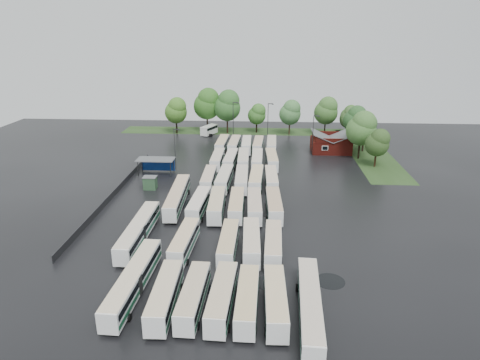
# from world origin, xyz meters

# --- Properties ---
(ground) EXTENTS (160.00, 160.00, 0.00)m
(ground) POSITION_xyz_m (0.00, 0.00, 0.00)
(ground) COLOR black
(ground) RESTS_ON ground
(brick_building) EXTENTS (10.07, 8.60, 5.39)m
(brick_building) POSITION_xyz_m (24.00, 42.77, 1.87)
(brick_building) COLOR maroon
(brick_building) RESTS_ON ground
(wash_shed) EXTENTS (8.20, 4.20, 3.58)m
(wash_shed) POSITION_xyz_m (-17.20, 22.02, 2.99)
(wash_shed) COLOR #2D2D30
(wash_shed) RESTS_ON ground
(utility_hut) EXTENTS (2.70, 2.20, 2.62)m
(utility_hut) POSITION_xyz_m (-16.20, 12.60, 1.32)
(utility_hut) COLOR #28482C
(utility_hut) RESTS_ON ground
(grass_strip_north) EXTENTS (80.00, 10.00, 0.01)m
(grass_strip_north) POSITION_xyz_m (2.00, 64.80, 0.01)
(grass_strip_north) COLOR #233D17
(grass_strip_north) RESTS_ON ground
(grass_strip_east) EXTENTS (10.00, 50.00, 0.01)m
(grass_strip_east) POSITION_xyz_m (34.00, 42.80, 0.01)
(grass_strip_east) COLOR #233D17
(grass_strip_east) RESTS_ON ground
(west_fence) EXTENTS (0.10, 50.00, 1.20)m
(west_fence) POSITION_xyz_m (-22.20, 8.00, 0.60)
(west_fence) COLOR #2D2D30
(west_fence) RESTS_ON ground
(bus_r0c0) EXTENTS (2.74, 11.58, 3.21)m
(bus_r0c0) POSITION_xyz_m (-4.38, -25.87, 1.76)
(bus_r0c0) COLOR white
(bus_r0c0) RESTS_ON ground
(bus_r0c1) EXTENTS (2.64, 11.16, 3.09)m
(bus_r0c1) POSITION_xyz_m (-1.12, -25.69, 1.70)
(bus_r0c1) COLOR white
(bus_r0c1) RESTS_ON ground
(bus_r0c2) EXTENTS (2.89, 11.50, 3.18)m
(bus_r0c2) POSITION_xyz_m (2.20, -25.78, 1.75)
(bus_r0c2) COLOR white
(bus_r0c2) RESTS_ON ground
(bus_r0c3) EXTENTS (2.52, 11.05, 3.07)m
(bus_r0c3) POSITION_xyz_m (5.12, -26.00, 1.69)
(bus_r0c3) COLOR white
(bus_r0c3) RESTS_ON ground
(bus_r0c4) EXTENTS (2.70, 11.37, 3.15)m
(bus_r0c4) POSITION_xyz_m (8.30, -26.08, 1.73)
(bus_r0c4) COLOR white
(bus_r0c4) RESTS_ON ground
(bus_r1c0) EXTENTS (2.88, 11.10, 3.06)m
(bus_r1c0) POSITION_xyz_m (-4.58, -12.54, 1.68)
(bus_r1c0) COLOR white
(bus_r1c0) RESTS_ON ground
(bus_r1c2) EXTENTS (2.46, 11.03, 3.06)m
(bus_r1c2) POSITION_xyz_m (1.82, -12.66, 1.68)
(bus_r1c2) COLOR white
(bus_r1c2) RESTS_ON ground
(bus_r1c3) EXTENTS (2.83, 11.34, 3.13)m
(bus_r1c3) POSITION_xyz_m (5.10, -12.19, 1.72)
(bus_r1c3) COLOR white
(bus_r1c3) RESTS_ON ground
(bus_r1c4) EXTENTS (2.60, 11.10, 3.08)m
(bus_r1c4) POSITION_xyz_m (8.23, -12.62, 1.69)
(bus_r1c4) COLOR white
(bus_r1c4) RESTS_ON ground
(bus_r2c0) EXTENTS (2.92, 11.30, 3.12)m
(bus_r2c0) POSITION_xyz_m (-4.57, 1.25, 1.71)
(bus_r2c0) COLOR white
(bus_r2c0) RESTS_ON ground
(bus_r2c1) EXTENTS (2.85, 11.62, 3.21)m
(bus_r2c1) POSITION_xyz_m (-1.40, 1.01, 1.77)
(bus_r2c1) COLOR white
(bus_r2c1) RESTS_ON ground
(bus_r2c2) EXTENTS (2.62, 11.28, 3.13)m
(bus_r2c2) POSITION_xyz_m (2.06, 1.19, 1.72)
(bus_r2c2) COLOR white
(bus_r2c2) RESTS_ON ground
(bus_r2c3) EXTENTS (2.89, 11.36, 3.14)m
(bus_r2c3) POSITION_xyz_m (5.16, 1.09, 1.72)
(bus_r2c3) COLOR white
(bus_r2c3) RESTS_ON ground
(bus_r2c4) EXTENTS (2.93, 11.59, 3.20)m
(bus_r2c4) POSITION_xyz_m (8.53, 1.38, 1.76)
(bus_r2c4) COLOR white
(bus_r2c4) RESTS_ON ground
(bus_r3c0) EXTENTS (2.51, 10.98, 3.05)m
(bus_r3c0) POSITION_xyz_m (-4.57, 14.69, 1.68)
(bus_r3c0) COLOR white
(bus_r3c0) RESTS_ON ground
(bus_r3c1) EXTENTS (2.87, 11.57, 3.20)m
(bus_r3c1) POSITION_xyz_m (-1.36, 14.65, 1.76)
(bus_r3c1) COLOR white
(bus_r3c1) RESTS_ON ground
(bus_r3c2) EXTENTS (2.76, 11.59, 3.21)m
(bus_r3c2) POSITION_xyz_m (2.19, 14.47, 1.77)
(bus_r3c2) COLOR white
(bus_r3c2) RESTS_ON ground
(bus_r3c3) EXTENTS (2.81, 11.62, 3.22)m
(bus_r3c3) POSITION_xyz_m (5.14, 14.75, 1.77)
(bus_r3c3) COLOR white
(bus_r3c3) RESTS_ON ground
(bus_r3c4) EXTENTS (2.72, 11.18, 3.09)m
(bus_r3c4) POSITION_xyz_m (8.21, 15.08, 1.70)
(bus_r3c4) COLOR white
(bus_r3c4) RESTS_ON ground
(bus_r4c0) EXTENTS (2.39, 11.21, 3.12)m
(bus_r4c0) POSITION_xyz_m (-4.26, 28.19, 1.72)
(bus_r4c0) COLOR white
(bus_r4c0) RESTS_ON ground
(bus_r4c1) EXTENTS (2.81, 11.26, 3.11)m
(bus_r4c1) POSITION_xyz_m (-1.16, 28.10, 1.71)
(bus_r4c1) COLOR white
(bus_r4c1) RESTS_ON ground
(bus_r4c2) EXTENTS (2.76, 11.54, 3.20)m
(bus_r4c2) POSITION_xyz_m (1.82, 28.32, 1.76)
(bus_r4c2) COLOR white
(bus_r4c2) RESTS_ON ground
(bus_r4c3) EXTENTS (2.45, 11.28, 3.14)m
(bus_r4c3) POSITION_xyz_m (5.04, 28.13, 1.72)
(bus_r4c3) COLOR white
(bus_r4c3) RESTS_ON ground
(bus_r4c4) EXTENTS (2.99, 11.51, 3.17)m
(bus_r4c4) POSITION_xyz_m (8.40, 28.64, 1.75)
(bus_r4c4) COLOR white
(bus_r4c4) RESTS_ON ground
(bus_r5c0) EXTENTS (2.82, 11.52, 3.19)m
(bus_r5c0) POSITION_xyz_m (-4.51, 41.92, 1.75)
(bus_r5c0) COLOR white
(bus_r5c0) RESTS_ON ground
(bus_r5c1) EXTENTS (2.79, 11.35, 3.14)m
(bus_r5c1) POSITION_xyz_m (-1.29, 41.75, 1.73)
(bus_r5c1) COLOR white
(bus_r5c1) RESTS_ON ground
(bus_r5c2) EXTENTS (2.54, 11.16, 3.10)m
(bus_r5c2) POSITION_xyz_m (1.94, 41.78, 1.70)
(bus_r5c2) COLOR white
(bus_r5c2) RESTS_ON ground
(bus_r5c3) EXTENTS (2.78, 11.09, 3.06)m
(bus_r5c3) POSITION_xyz_m (5.00, 41.78, 1.69)
(bus_r5c3) COLOR white
(bus_r5c3) RESTS_ON ground
(bus_r5c4) EXTENTS (2.61, 11.30, 3.13)m
(bus_r5c4) POSITION_xyz_m (8.49, 42.10, 1.72)
(bus_r5c4) COLOR white
(bus_r5c4) RESTS_ON ground
(artic_bus_west_a) EXTENTS (2.99, 16.79, 3.10)m
(artic_bus_west_a) POSITION_xyz_m (-8.93, -22.97, 1.72)
(artic_bus_west_a) COLOR white
(artic_bus_west_a) RESTS_ON ground
(artic_bus_west_b) EXTENTS (3.14, 17.26, 3.19)m
(artic_bus_west_b) POSITION_xyz_m (-9.01, 4.48, 1.77)
(artic_bus_west_b) COLOR white
(artic_bus_west_b) RESTS_ON ground
(artic_bus_west_c) EXTENTS (2.50, 16.89, 3.13)m
(artic_bus_west_c) POSITION_xyz_m (-12.15, -9.53, 1.74)
(artic_bus_west_c) COLOR white
(artic_bus_west_c) RESTS_ON ground
(artic_bus_east) EXTENTS (3.10, 16.52, 3.05)m
(artic_bus_east) POSITION_xyz_m (12.11, -26.62, 1.69)
(artic_bus_east) COLOR white
(artic_bus_east) RESTS_ON ground
(minibus) EXTENTS (4.80, 6.87, 2.82)m
(minibus) POSITION_xyz_m (-10.27, 59.48, 1.57)
(minibus) COLOR white
(minibus) RESTS_ON ground
(tree_north_0) EXTENTS (6.74, 6.74, 11.16)m
(tree_north_0) POSITION_xyz_m (-20.29, 60.68, 7.17)
(tree_north_0) COLOR black
(tree_north_0) RESTS_ON ground
(tree_north_1) EXTENTS (8.23, 8.23, 13.63)m
(tree_north_1) POSITION_xyz_m (-11.16, 63.71, 8.77)
(tree_north_1) COLOR #31221B
(tree_north_1) RESTS_ON ground
(tree_north_2) EXTENTS (8.09, 8.09, 13.40)m
(tree_north_2) POSITION_xyz_m (-4.73, 61.87, 8.62)
(tree_north_2) COLOR black
(tree_north_2) RESTS_ON ground
(tree_north_3) EXTENTS (5.50, 5.49, 9.10)m
(tree_north_3) POSITION_xyz_m (4.24, 63.22, 5.85)
(tree_north_3) COLOR black
(tree_north_3) RESTS_ON ground
(tree_north_4) EXTENTS (6.45, 6.45, 10.69)m
(tree_north_4) POSITION_xyz_m (14.25, 61.06, 6.88)
(tree_north_4) COLOR #3A2619
(tree_north_4) RESTS_ON ground
(tree_north_5) EXTENTS (7.06, 7.06, 11.69)m
(tree_north_5) POSITION_xyz_m (24.92, 61.15, 7.53)
(tree_north_5) COLOR black
(tree_north_5) RESTS_ON ground
(tree_north_6) EXTENTS (5.40, 5.40, 8.94)m
(tree_north_6) POSITION_xyz_m (32.27, 63.27, 5.75)
(tree_north_6) COLOR black
(tree_north_6) RESTS_ON ground
(tree_east_0) EXTENTS (5.53, 5.53, 9.17)m
(tree_east_0) POSITION_xyz_m (32.76, 30.14, 5.89)
(tree_east_0) COLOR black
(tree_east_0) RESTS_ON ground
(tree_east_1) EXTENTS (7.29, 7.29, 12.07)m
(tree_east_1) POSITION_xyz_m (30.27, 36.65, 7.77)
(tree_east_1) COLOR black
(tree_east_1) RESTS_ON ground
(tree_east_2) EXTENTS (6.11, 6.11, 10.12)m
(tree_east_2) POSITION_xyz_m (32.70, 43.36, 6.51)
(tree_east_2) COLOR black
(tree_east_2) RESTS_ON ground
(tree_east_3) EXTENTS (6.46, 6.46, 10.70)m
(tree_east_3) POSITION_xyz_m (31.75, 52.07, 6.88)
(tree_east_3) COLOR black
(tree_east_3) RESTS_ON ground
(tree_east_4) EXTENTS (5.47, 5.46, 9.04)m
(tree_east_4) POSITION_xyz_m (31.57, 59.64, 5.81)
(tree_east_4) COLOR #3B2414
(tree_east_4) RESTS_ON ground
(lamp_post_ne) EXTENTS (1.56, 0.30, 10.11)m
(lamp_post_ne) POSITION_xyz_m (18.98, 39.79, 5.87)
(lamp_post_ne) COLOR #2D2D30
(lamp_post_ne) RESTS_ON ground
(lamp_post_nw) EXTENTS (1.47, 0.29, 9.52)m
(lamp_post_nw) POSITION_xyz_m (-13.46, 25.35, 5.53)
(lamp_post_nw) COLOR #2D2D30
(lamp_post_nw) RESTS_ON ground
(lamp_post_back_w) EXTENTS (1.66, 0.32, 10.81)m
(lamp_post_back_w) POSITION_xyz_m (-2.38, 54.57, 6.28)
(lamp_post_back_w) COLOR #2D2D30
(lamp_post_back_w) RESTS_ON ground
(lamp_post_back_e) EXTENTS (1.64, 0.32, 10.63)m
(lamp_post_back_e) POSITION_xyz_m (7.62, 54.12, 6.17)
(lamp_post_back_e) COLOR #2D2D30
(lamp_post_back_e) RESTS_ON ground
(puddle_0) EXTENTS (3.82, 3.82, 0.01)m
(puddle_0) POSITION_xyz_m (-0.80, -21.14, 0.00)
(puddle_0) COLOR black
(puddle_0) RESTS_ON ground
(puddle_1) EXTENTS (3.30, 3.30, 0.01)m
(puddle_1) POSITION_xyz_m (7.34, -19.86, 0.00)
(puddle_1) COLOR black
(puddle_1) RESTS_ON ground
(puddle_2) EXTENTS (7.02, 7.02, 0.01)m
(puddle_2) POSITION_xyz_m (-5.01, 4.89, 0.00)
(puddle_2) COLOR black
(puddle_2) RESTS_ON ground
(puddle_3) EXTENTS (4.42, 4.42, 0.01)m
(puddle_3) POSITION_xyz_m (7.98, -1.86, 0.00)
(puddle_3) COLOR black
(puddle_3) RESTS_ON ground
(puddle_4) EXTENTS (3.89, 3.89, 0.01)m
(puddle_4) POSITION_xyz_m (15.48, -19.03, 0.00)
(puddle_4) COLOR black
(puddle_4) RESTS_ON ground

